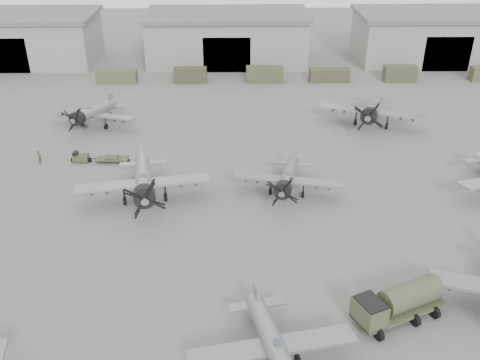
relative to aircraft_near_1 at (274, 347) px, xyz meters
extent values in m
plane|color=slate|center=(-3.59, 9.90, -2.08)|extent=(220.00, 220.00, 0.00)
cube|color=gray|center=(-41.59, 71.90, 1.92)|extent=(28.00, 14.00, 8.00)
cube|color=#5D5C58|center=(-41.59, 71.90, 6.27)|extent=(29.00, 14.80, 0.70)
cube|color=black|center=(-41.59, 65.10, 0.92)|extent=(8.12, 0.40, 6.00)
cube|color=gray|center=(-3.59, 71.90, 1.92)|extent=(28.00, 14.00, 8.00)
cube|color=#5D5C58|center=(-3.59, 71.90, 6.27)|extent=(29.00, 14.80, 0.70)
cube|color=black|center=(-3.59, 65.10, 0.92)|extent=(8.12, 0.40, 6.00)
cube|color=gray|center=(34.41, 71.90, 1.92)|extent=(28.00, 14.00, 8.00)
cube|color=#5D5C58|center=(34.41, 71.90, 6.27)|extent=(29.00, 14.80, 0.70)
cube|color=black|center=(34.41, 65.10, 0.92)|extent=(8.12, 0.40, 6.00)
cube|color=#464B31|center=(-21.62, 59.90, -1.07)|extent=(6.49, 2.20, 2.02)
cube|color=#393825|center=(-9.55, 59.90, -0.92)|extent=(5.33, 2.20, 2.32)
cube|color=#3F452D|center=(2.65, 59.90, -0.85)|extent=(6.04, 2.20, 2.46)
cube|color=#3B3C27|center=(13.35, 59.90, -1.04)|extent=(6.51, 2.20, 2.09)
cube|color=#3D3F29|center=(25.03, 59.90, -0.84)|extent=(5.27, 2.20, 2.49)
cylinder|color=gray|center=(-0.17, 0.83, -0.08)|extent=(3.28, 9.72, 2.84)
cube|color=gray|center=(-0.06, 0.30, -0.31)|extent=(11.54, 4.26, 0.51)
cube|color=gray|center=(-1.03, 5.02, 0.06)|extent=(0.41, 1.50, 1.82)
ellipsoid|color=#3F4C54|center=(0.12, -0.59, 0.74)|extent=(0.75, 1.18, 0.51)
cylinder|color=black|center=(1.67, 0.47, -1.77)|extent=(0.40, 0.76, 0.73)
cylinder|color=black|center=(-0.98, 4.75, -1.95)|extent=(0.17, 0.31, 0.29)
cylinder|color=#9A9DA2|center=(-11.81, 22.62, 0.32)|extent=(3.61, 11.65, 3.40)
cylinder|color=black|center=(-10.92, 17.58, 1.13)|extent=(2.34, 2.05, 2.26)
cube|color=#9A9DA2|center=(-11.70, 21.97, 0.04)|extent=(13.82, 4.73, 0.61)
cube|color=#9A9DA2|center=(-12.70, 27.65, 0.49)|extent=(0.44, 1.81, 2.17)
ellipsoid|color=#3F4C54|center=(-11.51, 20.90, 1.30)|extent=(0.87, 1.40, 0.61)
cylinder|color=black|center=(-13.70, 21.40, -1.70)|extent=(0.45, 0.91, 0.87)
cylinder|color=black|center=(-9.62, 22.12, -1.70)|extent=(0.45, 0.91, 0.87)
cylinder|color=black|center=(-12.64, 27.33, -1.92)|extent=(0.19, 0.37, 0.35)
cylinder|color=gray|center=(3.11, 23.64, -0.09)|extent=(3.40, 9.65, 2.82)
cylinder|color=black|center=(2.19, 19.49, 0.58)|extent=(1.99, 1.77, 1.88)
cube|color=gray|center=(2.99, 23.11, -0.32)|extent=(11.46, 4.40, 0.51)
cube|color=gray|center=(4.03, 27.78, 0.05)|extent=(0.43, 1.49, 1.80)
ellipsoid|color=#3F4C54|center=(2.79, 22.22, 0.73)|extent=(0.76, 1.18, 0.51)
cylinder|color=black|center=(1.28, 23.30, -1.77)|extent=(0.40, 0.76, 0.72)
cylinder|color=black|center=(4.63, 22.56, -1.77)|extent=(0.40, 0.76, 0.72)
cylinder|color=black|center=(3.97, 27.52, -1.95)|extent=(0.17, 0.31, 0.29)
cylinder|color=gray|center=(-21.06, 41.85, -0.02)|extent=(4.07, 9.92, 2.92)
cylinder|color=black|center=(-22.26, 37.62, 0.67)|extent=(2.11, 1.91, 1.94)
cube|color=gray|center=(-21.21, 41.31, -0.26)|extent=(11.80, 5.19, 0.52)
cube|color=gray|center=(-19.85, 46.07, 0.12)|extent=(0.53, 1.53, 1.87)
ellipsoid|color=#3F4C54|center=(-21.47, 40.41, 0.82)|extent=(0.85, 1.23, 0.52)
cylinder|color=black|center=(-22.97, 41.62, -1.76)|extent=(0.46, 0.79, 0.75)
cylinder|color=black|center=(-19.55, 40.64, -1.76)|extent=(0.46, 0.79, 0.75)
cylinder|color=black|center=(-19.93, 45.80, -1.94)|extent=(0.19, 0.32, 0.30)
cylinder|color=#93959B|center=(16.25, 41.70, 0.32)|extent=(5.56, 11.42, 3.41)
cylinder|color=black|center=(14.46, 36.89, 1.13)|extent=(2.54, 2.34, 2.27)
cube|color=#93959B|center=(16.02, 41.08, 0.04)|extent=(13.63, 7.00, 0.61)
cube|color=#93959B|center=(18.03, 46.51, 0.49)|extent=(0.75, 1.75, 2.18)
ellipsoid|color=#3F4C54|center=(15.64, 40.06, 1.31)|extent=(1.07, 1.46, 0.61)
cylinder|color=black|center=(14.00, 41.60, -1.70)|extent=(0.59, 0.92, 0.87)
cylinder|color=black|center=(17.89, 40.16, -1.70)|extent=(0.59, 0.92, 0.87)
cylinder|color=black|center=(17.92, 46.20, -1.92)|extent=(0.24, 0.37, 0.35)
cube|color=#40482F|center=(9.68, 4.78, -1.30)|extent=(7.67, 5.24, 0.26)
cube|color=#40482F|center=(7.11, 3.60, -0.46)|extent=(2.53, 2.89, 1.78)
cylinder|color=#40482F|center=(10.54, 5.17, -0.25)|extent=(5.21, 3.82, 1.99)
cube|color=black|center=(7.11, 3.60, 0.48)|extent=(2.30, 2.56, 0.16)
cylinder|color=black|center=(7.71, 2.55, -1.61)|extent=(0.68, 0.99, 0.94)
cylinder|color=black|center=(11.47, 6.92, -1.61)|extent=(0.68, 0.99, 0.94)
cube|color=#40402A|center=(-20.52, 31.06, -1.55)|extent=(1.79, 1.13, 0.78)
cube|color=black|center=(-21.10, 31.08, -1.06)|extent=(0.52, 0.89, 0.49)
cylinder|color=black|center=(-20.52, 31.06, -1.84)|extent=(1.18, 0.59, 0.54)
cylinder|color=black|center=(-19.26, 31.01, -1.65)|extent=(1.17, 0.12, 0.08)
cube|color=#40402A|center=(-16.83, 30.92, -1.65)|extent=(3.74, 1.49, 0.17)
cylinder|color=black|center=(-16.83, 30.92, -1.89)|extent=(1.47, 0.48, 0.43)
cylinder|color=#40402A|center=(-16.83, 30.92, -1.45)|extent=(1.37, 0.36, 0.31)
imported|color=#464930|center=(-25.13, 30.50, -1.16)|extent=(0.50, 0.71, 1.84)
camera|label=1|loc=(-2.63, -25.29, 26.60)|focal=40.00mm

